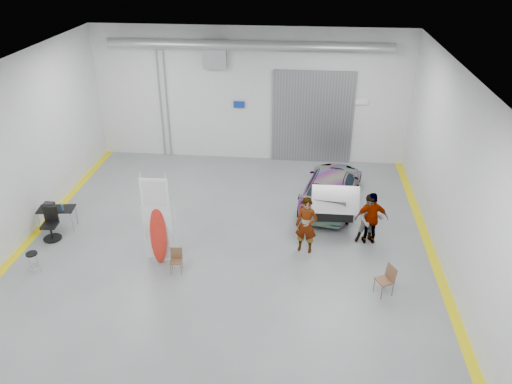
# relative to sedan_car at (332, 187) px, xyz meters

# --- Properties ---
(ground) EXTENTS (16.00, 16.00, 0.00)m
(ground) POSITION_rel_sedan_car_xyz_m (-3.61, -3.98, -0.70)
(ground) COLOR slate
(ground) RESTS_ON ground
(room_shell) EXTENTS (14.02, 16.18, 6.01)m
(room_shell) POSITION_rel_sedan_car_xyz_m (-3.37, -1.76, 3.38)
(room_shell) COLOR silver
(room_shell) RESTS_ON ground
(sedan_car) EXTENTS (2.87, 5.10, 1.40)m
(sedan_car) POSITION_rel_sedan_car_xyz_m (0.00, 0.00, 0.00)
(sedan_car) COLOR silver
(sedan_car) RESTS_ON ground
(person_a) EXTENTS (0.79, 0.60, 1.97)m
(person_a) POSITION_rel_sedan_car_xyz_m (-0.95, -3.43, 0.28)
(person_a) COLOR #987053
(person_a) RESTS_ON ground
(person_b) EXTENTS (0.91, 0.71, 1.82)m
(person_b) POSITION_rel_sedan_car_xyz_m (1.18, -2.71, 0.21)
(person_b) COLOR teal
(person_b) RESTS_ON ground
(person_c) EXTENTS (1.14, 0.56, 1.89)m
(person_c) POSITION_rel_sedan_car_xyz_m (1.23, -2.71, 0.25)
(person_c) COLOR #985132
(person_c) RESTS_ON ground
(surfboard_display) EXTENTS (0.90, 0.27, 3.16)m
(surfboard_display) POSITION_rel_sedan_car_xyz_m (-5.60, -4.51, 0.58)
(surfboard_display) COLOR white
(surfboard_display) RESTS_ON ground
(folding_chair_near) EXTENTS (0.41, 0.42, 0.78)m
(folding_chair_near) POSITION_rel_sedan_car_xyz_m (-4.95, -5.01, -0.45)
(folding_chair_near) COLOR brown
(folding_chair_near) RESTS_ON ground
(folding_chair_far) EXTENTS (0.58, 0.72, 0.94)m
(folding_chair_far) POSITION_rel_sedan_car_xyz_m (1.36, -5.45, -0.41)
(folding_chair_far) COLOR brown
(folding_chair_far) RESTS_ON ground
(shop_stool) EXTENTS (0.37, 0.37, 0.72)m
(shop_stool) POSITION_rel_sedan_car_xyz_m (-9.35, -5.49, -0.34)
(shop_stool) COLOR black
(shop_stool) RESTS_ON ground
(work_table) EXTENTS (1.33, 0.79, 1.02)m
(work_table) POSITION_rel_sedan_car_xyz_m (-9.85, -2.86, 0.09)
(work_table) COLOR #95989D
(work_table) RESTS_ON ground
(office_chair) EXTENTS (0.61, 0.61, 1.15)m
(office_chair) POSITION_rel_sedan_car_xyz_m (-9.69, -3.56, -0.19)
(office_chair) COLOR black
(office_chair) RESTS_ON ground
(trunk_lid) EXTENTS (1.63, 0.99, 0.04)m
(trunk_lid) POSITION_rel_sedan_car_xyz_m (0.00, -2.16, 0.72)
(trunk_lid) COLOR silver
(trunk_lid) RESTS_ON sedan_car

